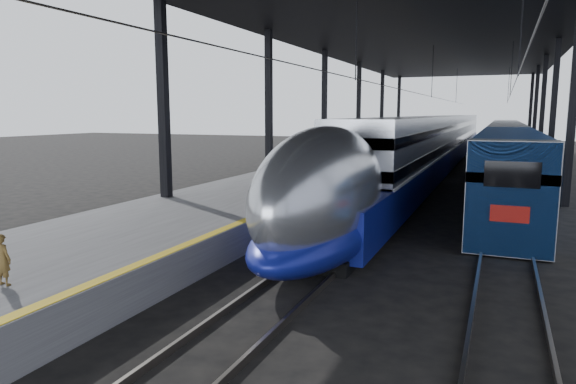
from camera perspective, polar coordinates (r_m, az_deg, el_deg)
The scene contains 8 objects.
ground at distance 14.48m, azimuth -6.00°, elevation -8.79°, with size 160.00×160.00×0.00m, color black.
platform at distance 33.90m, azimuth 4.98°, elevation 2.18°, with size 6.00×80.00×1.00m, color #4C4C4F.
yellow_strip at distance 33.11m, azimuth 9.62°, elevation 2.81°, with size 0.30×80.00×0.01m, color gold.
rails at distance 32.46m, azimuth 18.55°, elevation 0.72°, with size 6.52×80.00×0.16m.
canopy at distance 32.81m, azimuth 14.62°, elevation 16.81°, with size 18.00×75.00×9.47m.
tgv_train at distance 41.77m, azimuth 16.18°, elevation 5.08°, with size 2.89×65.20×4.15m.
second_train at distance 43.65m, azimuth 23.05°, elevation 4.69°, with size 2.58×56.05×3.55m.
child at distance 11.55m, azimuth -29.13°, elevation -6.58°, with size 0.38×0.25×1.03m, color #503C1A.
Camera 1 is at (6.65, -12.11, 4.35)m, focal length 32.00 mm.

